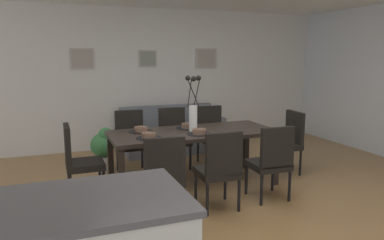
{
  "coord_description": "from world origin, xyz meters",
  "views": [
    {
      "loc": [
        -1.74,
        -3.68,
        1.74
      ],
      "look_at": [
        0.13,
        1.17,
        0.83
      ],
      "focal_mm": 34.7,
      "sensor_mm": 36.0,
      "label": 1
    }
  ],
  "objects_px": {
    "dining_chair_far_left": "(220,166)",
    "dining_chair_near_right": "(131,138)",
    "dining_chair_far_right": "(174,135)",
    "framed_picture_right": "(206,58)",
    "dining_chair_near_left": "(163,173)",
    "centerpiece_vase": "(193,110)",
    "framed_picture_center": "(148,59)",
    "bowl_far_right": "(188,125)",
    "dining_chair_head_west": "(78,158)",
    "dining_chair_head_east": "(288,139)",
    "framed_picture_left": "(82,59)",
    "dining_table": "(193,136)",
    "bowl_far_left": "(199,131)",
    "potted_plant": "(103,147)",
    "sofa": "(172,135)",
    "dining_chair_mid_left": "(272,159)",
    "bowl_near_right": "(141,129)",
    "dining_chair_mid_right": "(211,132)",
    "bowl_near_left": "(149,135)"
  },
  "relations": [
    {
      "from": "dining_chair_near_right",
      "to": "sofa",
      "type": "xyz_separation_m",
      "value": [
        0.96,
        1.0,
        -0.23
      ]
    },
    {
      "from": "framed_picture_left",
      "to": "potted_plant",
      "type": "bearing_deg",
      "value": -84.03
    },
    {
      "from": "dining_chair_near_left",
      "to": "centerpiece_vase",
      "type": "xyz_separation_m",
      "value": [
        0.69,
        0.9,
        0.51
      ]
    },
    {
      "from": "dining_chair_near_right",
      "to": "framed_picture_right",
      "type": "height_order",
      "value": "framed_picture_right"
    },
    {
      "from": "dining_table",
      "to": "dining_chair_head_east",
      "type": "bearing_deg",
      "value": -0.77
    },
    {
      "from": "dining_chair_head_west",
      "to": "framed_picture_center",
      "type": "xyz_separation_m",
      "value": [
        1.48,
        2.32,
        1.16
      ]
    },
    {
      "from": "dining_chair_near_right",
      "to": "dining_chair_head_east",
      "type": "bearing_deg",
      "value": -22.4
    },
    {
      "from": "dining_chair_far_right",
      "to": "dining_chair_head_west",
      "type": "distance_m",
      "value": 1.73
    },
    {
      "from": "dining_chair_far_right",
      "to": "framed_picture_left",
      "type": "height_order",
      "value": "framed_picture_left"
    },
    {
      "from": "dining_chair_far_right",
      "to": "dining_chair_mid_left",
      "type": "height_order",
      "value": "same"
    },
    {
      "from": "framed_picture_center",
      "to": "framed_picture_right",
      "type": "distance_m",
      "value": 1.19
    },
    {
      "from": "dining_chair_head_west",
      "to": "bowl_far_right",
      "type": "relative_size",
      "value": 5.41
    },
    {
      "from": "dining_chair_far_right",
      "to": "sofa",
      "type": "relative_size",
      "value": 0.52
    },
    {
      "from": "dining_chair_far_right",
      "to": "bowl_far_left",
      "type": "distance_m",
      "value": 1.13
    },
    {
      "from": "dining_chair_far_right",
      "to": "potted_plant",
      "type": "relative_size",
      "value": 1.37
    },
    {
      "from": "centerpiece_vase",
      "to": "bowl_near_left",
      "type": "bearing_deg",
      "value": -162.28
    },
    {
      "from": "bowl_far_left",
      "to": "potted_plant",
      "type": "distance_m",
      "value": 1.7
    },
    {
      "from": "framed_picture_center",
      "to": "bowl_far_right",
      "type": "bearing_deg",
      "value": -90.0
    },
    {
      "from": "bowl_near_left",
      "to": "framed_picture_right",
      "type": "xyz_separation_m",
      "value": [
        1.85,
        2.56,
        0.89
      ]
    },
    {
      "from": "dining_chair_far_left",
      "to": "dining_chair_head_west",
      "type": "bearing_deg",
      "value": 147.4
    },
    {
      "from": "bowl_near_left",
      "to": "bowl_far_right",
      "type": "xyz_separation_m",
      "value": [
        0.66,
        0.42,
        0.0
      ]
    },
    {
      "from": "dining_chair_head_west",
      "to": "dining_chair_near_right",
      "type": "bearing_deg",
      "value": 45.85
    },
    {
      "from": "bowl_near_right",
      "to": "dining_chair_mid_right",
      "type": "bearing_deg",
      "value": 26.51
    },
    {
      "from": "dining_chair_mid_left",
      "to": "centerpiece_vase",
      "type": "relative_size",
      "value": 1.25
    },
    {
      "from": "framed_picture_center",
      "to": "dining_chair_mid_left",
      "type": "bearing_deg",
      "value": -78.11
    },
    {
      "from": "dining_chair_mid_left",
      "to": "bowl_far_right",
      "type": "bearing_deg",
      "value": 122.32
    },
    {
      "from": "dining_chair_far_left",
      "to": "sofa",
      "type": "bearing_deg",
      "value": 83.26
    },
    {
      "from": "dining_chair_near_right",
      "to": "potted_plant",
      "type": "height_order",
      "value": "dining_chair_near_right"
    },
    {
      "from": "dining_chair_head_east",
      "to": "sofa",
      "type": "xyz_separation_m",
      "value": [
        -1.2,
        1.89,
        -0.23
      ]
    },
    {
      "from": "dining_chair_far_right",
      "to": "bowl_near_left",
      "type": "relative_size",
      "value": 5.41
    },
    {
      "from": "dining_table",
      "to": "centerpiece_vase",
      "type": "xyz_separation_m",
      "value": [
        0.0,
        0.0,
        0.35
      ]
    },
    {
      "from": "sofa",
      "to": "framed_picture_center",
      "type": "height_order",
      "value": "framed_picture_center"
    },
    {
      "from": "dining_chair_near_right",
      "to": "centerpiece_vase",
      "type": "distance_m",
      "value": 1.21
    },
    {
      "from": "bowl_near_right",
      "to": "bowl_far_right",
      "type": "bearing_deg",
      "value": 0.0
    },
    {
      "from": "bowl_far_left",
      "to": "framed_picture_right",
      "type": "xyz_separation_m",
      "value": [
        1.19,
        2.56,
        0.89
      ]
    },
    {
      "from": "dining_chair_near_right",
      "to": "bowl_near_right",
      "type": "bearing_deg",
      "value": -89.72
    },
    {
      "from": "dining_chair_near_right",
      "to": "sofa",
      "type": "distance_m",
      "value": 1.4
    },
    {
      "from": "dining_chair_far_right",
      "to": "sofa",
      "type": "height_order",
      "value": "dining_chair_far_right"
    },
    {
      "from": "dining_chair_far_left",
      "to": "dining_chair_near_right",
      "type": "bearing_deg",
      "value": 109.67
    },
    {
      "from": "bowl_near_right",
      "to": "bowl_far_left",
      "type": "relative_size",
      "value": 1.0
    },
    {
      "from": "dining_chair_mid_right",
      "to": "framed_picture_center",
      "type": "bearing_deg",
      "value": 113.79
    },
    {
      "from": "sofa",
      "to": "dining_chair_far_left",
      "type": "bearing_deg",
      "value": -96.74
    },
    {
      "from": "dining_chair_far_right",
      "to": "framed_picture_right",
      "type": "xyz_separation_m",
      "value": [
        1.17,
        1.46,
        1.16
      ]
    },
    {
      "from": "dining_chair_mid_left",
      "to": "framed_picture_center",
      "type": "relative_size",
      "value": 2.71
    },
    {
      "from": "dining_chair_mid_left",
      "to": "centerpiece_vase",
      "type": "distance_m",
      "value": 1.21
    },
    {
      "from": "dining_table",
      "to": "bowl_near_left",
      "type": "height_order",
      "value": "bowl_near_left"
    },
    {
      "from": "dining_table",
      "to": "dining_chair_mid_left",
      "type": "relative_size",
      "value": 2.39
    },
    {
      "from": "dining_chair_head_west",
      "to": "dining_chair_head_east",
      "type": "relative_size",
      "value": 1.0
    },
    {
      "from": "dining_chair_near_left",
      "to": "bowl_far_left",
      "type": "xyz_separation_m",
      "value": [
        0.69,
        0.69,
        0.27
      ]
    },
    {
      "from": "framed_picture_right",
      "to": "centerpiece_vase",
      "type": "bearing_deg",
      "value": -116.81
    }
  ]
}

